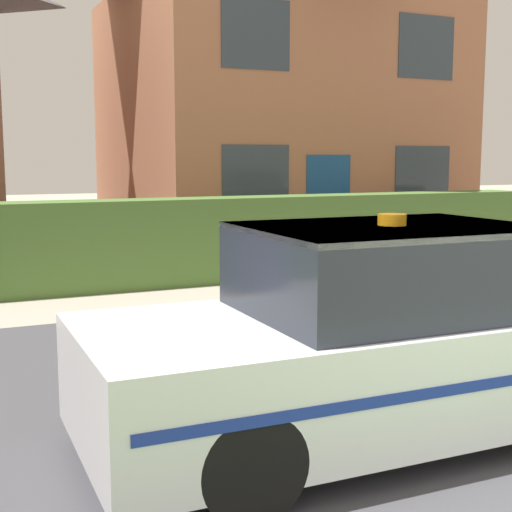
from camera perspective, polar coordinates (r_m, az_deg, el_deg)
The scene contains 4 objects.
road_strip at distance 6.84m, azimuth 5.32°, elevation -9.47°, with size 28.00×6.40×0.01m, color #424247.
garden_hedge at distance 11.39m, azimuth -9.85°, elevation 0.97°, with size 15.34×0.79×1.39m, color #4C7233.
police_car at distance 5.26m, azimuth 9.75°, elevation -6.53°, with size 4.24×1.79×1.63m.
house_right at distance 17.74m, azimuth 1.23°, elevation 15.08°, with size 7.47×7.12×8.37m.
Camera 1 is at (-3.27, -1.56, 2.04)m, focal length 50.00 mm.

